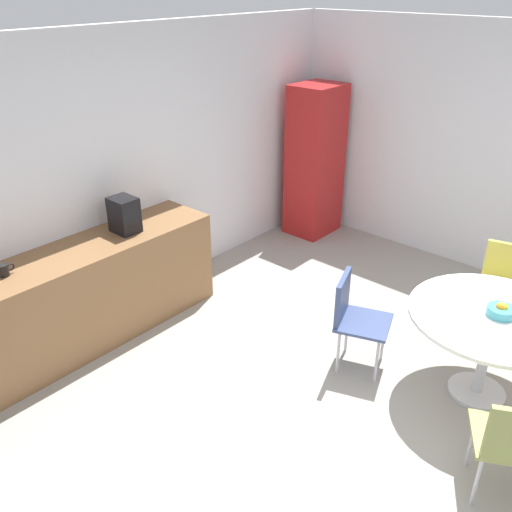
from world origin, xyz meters
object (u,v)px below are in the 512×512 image
Objects in this scene: chair_yellow at (503,278)px; round_table at (491,327)px; coffee_maker at (124,215)px; locker_cabinet at (315,161)px; mug_white at (4,270)px; fruit_bowl at (501,311)px; chair_navy at (353,312)px.

round_table is at bearing -166.15° from chair_yellow.
round_table is at bearing -69.57° from coffee_maker.
coffee_maker is at bearing 177.92° from locker_cabinet.
mug_white is at bearing 178.06° from locker_cabinet.
fruit_bowl is at bearing -119.96° from locker_cabinet.
chair_navy is at bearing 152.00° from chair_yellow.
round_table is 0.16m from fruit_bowl.
round_table is 9.57× the size of mug_white.
locker_cabinet is 1.49× the size of round_table.
locker_cabinet is 14.26× the size of mug_white.
coffee_maker is at bearing 110.36° from fruit_bowl.
chair_navy is 1.54m from chair_yellow.
chair_yellow is at bearing 15.88° from fruit_bowl.
coffee_maker is (1.11, -0.03, 0.11)m from mug_white.
fruit_bowl is 0.63× the size of coffee_maker.
fruit_bowl is (-1.00, -0.28, 0.26)m from chair_yellow.
fruit_bowl is (0.01, -0.04, 0.16)m from round_table.
chair_yellow is 4.14× the size of fruit_bowl.
chair_yellow is at bearing 13.85° from round_table.
locker_cabinet is at bearing -2.08° from coffee_maker.
locker_cabinet is 2.70m from chair_yellow.
round_table is 6.16× the size of fruit_bowl.
mug_white is (-3.87, 0.13, 0.03)m from locker_cabinet.
locker_cabinet reaches higher than round_table.
locker_cabinet is at bearing 75.73° from chair_yellow.
locker_cabinet is 2.77m from chair_navy.
fruit_bowl is at bearing -164.12° from chair_yellow.
coffee_maker reaches higher than round_table.
fruit_bowl reaches higher than chair_navy.
chair_navy is at bearing 109.98° from fruit_bowl.
fruit_bowl is at bearing -53.54° from mug_white.
mug_white reaches higher than fruit_bowl.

